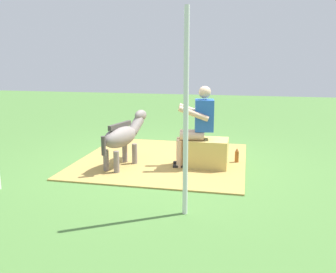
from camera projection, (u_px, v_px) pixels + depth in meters
ground_plane at (165, 164)px, 6.39m from camera, size 24.00×24.00×0.00m
hay_patch at (163, 160)px, 6.60m from camera, size 2.92×2.93×0.02m
hay_bale at (206, 153)px, 6.14m from camera, size 0.70×0.50×0.49m
person_seated at (197, 123)px, 6.05m from camera, size 0.70×0.49×1.37m
pony_standing at (123, 136)px, 6.10m from camera, size 0.53×1.33×0.90m
soda_bottle at (237, 156)px, 6.39m from camera, size 0.07×0.07×0.27m
tent_pole_left at (186, 115)px, 4.12m from camera, size 0.06×0.06×2.37m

